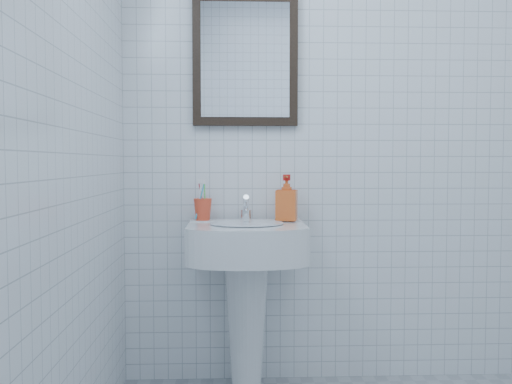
{
  "coord_description": "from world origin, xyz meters",
  "views": [
    {
      "loc": [
        -0.58,
        -1.56,
        1.07
      ],
      "look_at": [
        -0.48,
        0.86,
        0.94
      ],
      "focal_mm": 40.0,
      "sensor_mm": 36.0,
      "label": 1
    }
  ],
  "objects": [
    {
      "name": "faucet",
      "position": [
        -0.52,
        1.08,
        0.84
      ],
      "size": [
        0.05,
        0.11,
        0.12
      ],
      "color": "silver",
      "rests_on": "washbasin"
    },
    {
      "name": "toothbrush_cup",
      "position": [
        -0.72,
        1.1,
        0.85
      ],
      "size": [
        0.09,
        0.09,
        0.1
      ],
      "primitive_type": null,
      "rotation": [
        0.0,
        0.0,
        -0.09
      ],
      "color": "#E64326",
      "rests_on": "washbasin"
    },
    {
      "name": "wall_left",
      "position": [
        -1.1,
        0.0,
        1.25
      ],
      "size": [
        0.02,
        2.4,
        2.5
      ],
      "primitive_type": "cube",
      "color": "white",
      "rests_on": "ground"
    },
    {
      "name": "wall_back",
      "position": [
        0.0,
        1.2,
        1.25
      ],
      "size": [
        2.2,
        0.02,
        2.5
      ],
      "primitive_type": "cube",
      "color": "white",
      "rests_on": "ground"
    },
    {
      "name": "soap_dispenser",
      "position": [
        -0.33,
        1.08,
        0.9
      ],
      "size": [
        0.11,
        0.11,
        0.21
      ],
      "primitive_type": "imported",
      "rotation": [
        0.0,
        0.0,
        -0.21
      ],
      "color": "red",
      "rests_on": "washbasin"
    },
    {
      "name": "wall_mirror",
      "position": [
        -0.52,
        1.18,
        1.55
      ],
      "size": [
        0.5,
        0.04,
        0.62
      ],
      "color": "black",
      "rests_on": "wall_back"
    },
    {
      "name": "washbasin",
      "position": [
        -0.52,
        0.98,
        0.54
      ],
      "size": [
        0.52,
        0.38,
        0.8
      ],
      "color": "silver",
      "rests_on": "ground"
    }
  ]
}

